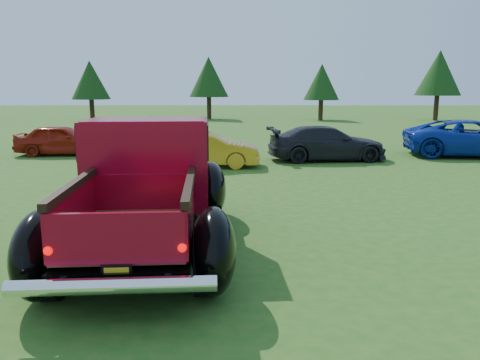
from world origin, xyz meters
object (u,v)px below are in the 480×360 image
(show_car_blue, at_px, (473,138))
(show_car_yellow, at_px, (205,149))
(tree_east, at_px, (439,73))
(pickup_truck, at_px, (149,184))
(show_car_red, at_px, (62,140))
(tree_mid_left, at_px, (209,77))
(tree_mid_right, at_px, (322,82))
(show_car_grey, at_px, (327,143))
(tree_west, at_px, (90,80))

(show_car_blue, bearing_deg, show_car_yellow, 111.72)
(tree_east, relative_size, pickup_truck, 0.93)
(tree_east, distance_m, show_car_red, 29.57)
(tree_mid_left, distance_m, tree_mid_right, 9.06)
(show_car_red, height_order, show_car_grey, show_car_grey)
(tree_east, distance_m, pickup_truck, 34.06)
(tree_west, bearing_deg, show_car_red, -75.83)
(tree_mid_right, height_order, show_car_yellow, tree_mid_right)
(tree_west, bearing_deg, show_car_yellow, -63.89)
(show_car_blue, bearing_deg, show_car_red, 96.96)
(tree_west, relative_size, tree_mid_right, 1.05)
(show_car_red, relative_size, show_car_grey, 0.82)
(show_car_yellow, bearing_deg, show_car_red, 64.82)
(tree_west, xyz_separation_m, show_car_blue, (20.50, -18.98, -2.42))
(pickup_truck, bearing_deg, show_car_yellow, 83.11)
(tree_mid_right, height_order, show_car_grey, tree_mid_right)
(tree_west, height_order, tree_east, tree_east)
(show_car_red, height_order, show_car_blue, show_car_blue)
(show_car_red, xyz_separation_m, show_car_blue, (15.78, -0.29, 0.10))
(tree_east, distance_m, show_car_grey, 24.03)
(show_car_yellow, bearing_deg, tree_mid_right, -18.40)
(pickup_truck, bearing_deg, tree_west, 105.21)
(tree_mid_left, relative_size, show_car_blue, 1.00)
(tree_west, distance_m, show_car_yellow, 23.99)
(tree_mid_left, distance_m, tree_east, 18.06)
(tree_mid_left, distance_m, show_car_blue, 24.08)
(tree_east, relative_size, show_car_blue, 1.08)
(tree_mid_right, distance_m, tree_east, 9.04)
(tree_mid_left, bearing_deg, show_car_red, -101.69)
(tree_mid_left, height_order, tree_east, tree_east)
(tree_mid_right, xyz_separation_m, show_car_blue, (2.50, -19.98, -2.28))
(pickup_truck, relative_size, show_car_red, 1.67)
(tree_west, relative_size, tree_mid_left, 0.92)
(tree_mid_left, distance_m, show_car_yellow, 23.64)
(tree_east, bearing_deg, tree_mid_right, 176.82)
(show_car_grey, height_order, show_car_blue, show_car_blue)
(tree_mid_left, bearing_deg, pickup_truck, -87.92)
(show_car_grey, bearing_deg, show_car_blue, -86.09)
(tree_east, bearing_deg, pickup_truck, -119.80)
(tree_west, distance_m, tree_mid_right, 18.03)
(tree_mid_left, xyz_separation_m, show_car_blue, (11.50, -20.98, -2.69))
(tree_east, bearing_deg, tree_west, -178.94)
(tree_west, relative_size, pickup_truck, 0.80)
(tree_mid_right, bearing_deg, show_car_grey, -98.75)
(tree_west, bearing_deg, tree_mid_left, 12.53)
(tree_west, relative_size, tree_east, 0.85)
(tree_mid_left, height_order, show_car_red, tree_mid_left)
(tree_mid_right, height_order, tree_east, tree_east)
(pickup_truck, distance_m, show_car_grey, 10.14)
(pickup_truck, relative_size, show_car_yellow, 1.63)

